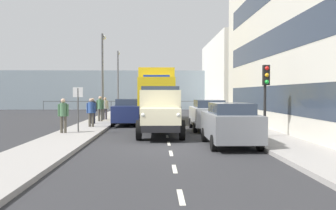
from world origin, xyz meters
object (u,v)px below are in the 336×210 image
lorry_cargo_yellow (157,93)px  street_sign (78,101)px  car_navy_oppositeside_0 (128,112)px  pedestrian_couple_b (105,106)px  truck_vintage_cream (160,112)px  lamp_post_far (118,76)px  pedestrian_by_lamp (63,113)px  lamp_post_promenade (103,68)px  pedestrian_near_railing (93,109)px  pedestrian_in_dark_coat (100,106)px  car_grey_kerbside_near (230,124)px  traffic_light_near (266,85)px  car_silver_kerbside_1 (208,114)px  pedestrian_strolling (91,110)px

lorry_cargo_yellow → street_sign: lorry_cargo_yellow is taller
car_navy_oppositeside_0 → pedestrian_couple_b: 3.74m
truck_vintage_cream → lamp_post_far: (4.12, -18.90, 2.70)m
pedestrian_by_lamp → lamp_post_promenade: bearing=-94.1°
pedestrian_near_railing → pedestrian_in_dark_coat: (-0.17, -1.94, 0.07)m
truck_vintage_cream → street_sign: (4.15, -0.92, 0.50)m
pedestrian_by_lamp → pedestrian_near_railing: 5.27m
pedestrian_couple_b → pedestrian_by_lamp: bearing=85.4°
car_grey_kerbside_near → traffic_light_near: size_ratio=1.26×
lorry_cargo_yellow → pedestrian_near_railing: bearing=40.3°
car_navy_oppositeside_0 → car_silver_kerbside_1: bearing=145.9°
car_silver_kerbside_1 → street_sign: bearing=15.5°
traffic_light_near → lamp_post_promenade: size_ratio=0.51×
street_sign → lorry_cargo_yellow: bearing=-115.8°
truck_vintage_cream → car_silver_kerbside_1: truck_vintage_cream is taller
pedestrian_by_lamp → pedestrian_in_dark_coat: 7.22m
car_navy_oppositeside_0 → pedestrian_in_dark_coat: bearing=-36.1°
lamp_post_promenade → truck_vintage_cream: bearing=114.7°
lorry_cargo_yellow → pedestrian_by_lamp: lorry_cargo_yellow is taller
pedestrian_by_lamp → lamp_post_promenade: 9.06m
car_navy_oppositeside_0 → pedestrian_couple_b: (1.97, -3.16, 0.22)m
lorry_cargo_yellow → pedestrian_near_railing: 5.45m
pedestrian_near_railing → pedestrian_couple_b: bearing=-93.8°
car_grey_kerbside_near → lamp_post_promenade: 14.29m
car_navy_oppositeside_0 → street_sign: bearing=68.1°
pedestrian_near_railing → lamp_post_far: bearing=-90.7°
pedestrian_couple_b → lamp_post_promenade: bearing=68.6°
pedestrian_strolling → lamp_post_promenade: (0.17, -5.51, 2.79)m
car_grey_kerbside_near → lamp_post_promenade: size_ratio=0.64×
pedestrian_couple_b → traffic_light_near: bearing=129.3°
traffic_light_near → street_sign: traffic_light_near is taller
traffic_light_near → lamp_post_promenade: 13.74m
car_silver_kerbside_1 → street_sign: 7.19m
lorry_cargo_yellow → lamp_post_far: 10.70m
pedestrian_strolling → lamp_post_far: 15.66m
car_grey_kerbside_near → car_navy_oppositeside_0: (4.81, -9.25, -0.00)m
lamp_post_far → street_sign: (0.03, 17.98, -2.19)m
car_silver_kerbside_1 → lamp_post_far: lamp_post_far is taller
car_grey_kerbside_near → car_silver_kerbside_1: 5.99m
car_silver_kerbside_1 → pedestrian_strolling: bearing=-5.6°
car_silver_kerbside_1 → pedestrian_near_railing: 7.57m
lorry_cargo_yellow → pedestrian_near_railing: (4.09, 3.47, -0.97)m
lamp_post_far → pedestrian_couple_b: bearing=90.5°
car_navy_oppositeside_0 → lamp_post_promenade: bearing=-54.5°
car_grey_kerbside_near → lamp_post_far: size_ratio=0.65×
pedestrian_strolling → street_sign: street_sign is taller
car_silver_kerbside_1 → car_grey_kerbside_near: bearing=90.0°
truck_vintage_cream → car_grey_kerbside_near: 4.19m
lorry_cargo_yellow → traffic_light_near: 11.62m
pedestrian_in_dark_coat → car_navy_oppositeside_0: bearing=143.9°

